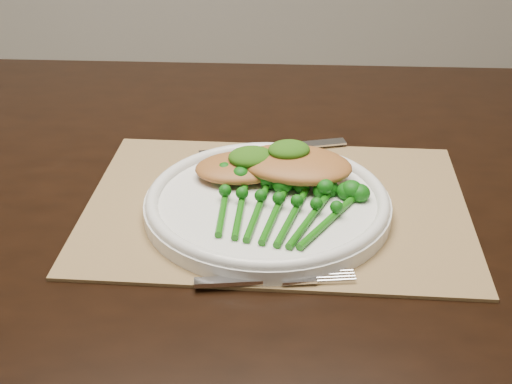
{
  "coord_description": "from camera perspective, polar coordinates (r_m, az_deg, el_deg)",
  "views": [
    {
      "loc": [
        -0.07,
        -0.9,
        1.2
      ],
      "look_at": [
        0.02,
        -0.17,
        0.78
      ],
      "focal_mm": 50.0,
      "sensor_mm": 36.0,
      "label": 1
    }
  ],
  "objects": [
    {
      "name": "fork",
      "position": [
        0.74,
        2.38,
        -6.92
      ],
      "size": [
        0.17,
        0.02,
        0.01
      ],
      "rotation": [
        0.0,
        0.0,
        -0.04
      ],
      "color": "silver",
      "rests_on": "placemat"
    },
    {
      "name": "broccolini_bundle",
      "position": [
        0.82,
        1.52,
        -1.68
      ],
      "size": [
        0.2,
        0.21,
        0.04
      ],
      "rotation": [
        0.0,
        0.0,
        -0.4
      ],
      "color": "#135B0C",
      "rests_on": "dinner_plate"
    },
    {
      "name": "placemat",
      "position": [
        0.88,
        1.66,
        -1.1
      ],
      "size": [
        0.52,
        0.43,
        0.0
      ],
      "primitive_type": "cube",
      "rotation": [
        0.0,
        0.0,
        -0.2
      ],
      "color": "olive",
      "rests_on": "dining_table"
    },
    {
      "name": "chicken_fillet_left",
      "position": [
        0.9,
        -1.11,
        1.99
      ],
      "size": [
        0.12,
        0.09,
        0.02
      ],
      "primitive_type": "ellipsoid",
      "rotation": [
        0.0,
        0.0,
        0.04
      ],
      "color": "#AE6B32",
      "rests_on": "dinner_plate"
    },
    {
      "name": "dinner_plate",
      "position": [
        0.85,
        0.92,
        -0.84
      ],
      "size": [
        0.29,
        0.29,
        0.03
      ],
      "color": "white",
      "rests_on": "placemat"
    },
    {
      "name": "pesto_dollop_right",
      "position": [
        0.89,
        2.66,
        3.39
      ],
      "size": [
        0.05,
        0.04,
        0.02
      ],
      "primitive_type": "ellipsoid",
      "color": "#1A460A",
      "rests_on": "chicken_fillet_right"
    },
    {
      "name": "dining_table",
      "position": [
        1.17,
        -3.48,
        -15.09
      ],
      "size": [
        1.73,
        1.16,
        0.75
      ],
      "rotation": [
        0.0,
        0.0,
        -0.17
      ],
      "color": "black",
      "rests_on": "ground"
    },
    {
      "name": "chicken_fillet_right",
      "position": [
        0.89,
        3.17,
        2.24
      ],
      "size": [
        0.17,
        0.15,
        0.03
      ],
      "primitive_type": "ellipsoid",
      "rotation": [
        0.0,
        0.0,
        -0.39
      ],
      "color": "#AE6B32",
      "rests_on": "dinner_plate"
    },
    {
      "name": "knife",
      "position": [
        1.0,
        0.25,
        3.43
      ],
      "size": [
        0.21,
        0.03,
        0.01
      ],
      "rotation": [
        0.0,
        0.0,
        0.09
      ],
      "color": "silver",
      "rests_on": "placemat"
    },
    {
      "name": "pesto_dollop_left",
      "position": [
        0.89,
        -0.39,
        2.82
      ],
      "size": [
        0.06,
        0.05,
        0.02
      ],
      "primitive_type": "ellipsoid",
      "color": "#1A460A",
      "rests_on": "chicken_fillet_left"
    }
  ]
}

